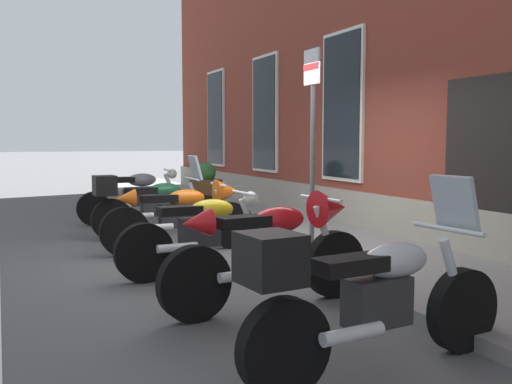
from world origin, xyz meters
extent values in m
plane|color=#4C4C4F|center=(0.00, 0.00, 0.00)|extent=(140.00, 140.00, 0.00)
cube|color=slate|center=(0.00, 1.12, 0.06)|extent=(27.61, 2.25, 0.12)
cube|color=gray|center=(0.00, 2.21, 0.35)|extent=(21.61, 0.10, 0.70)
cube|color=silver|center=(-7.72, 2.23, 2.10)|extent=(1.22, 0.06, 2.52)
cube|color=black|center=(-7.72, 2.20, 2.10)|extent=(1.10, 0.03, 2.40)
cube|color=silver|center=(-4.63, 2.23, 2.10)|extent=(1.22, 0.06, 2.52)
cube|color=black|center=(-4.63, 2.20, 2.10)|extent=(1.10, 0.03, 2.40)
cube|color=silver|center=(-1.54, 2.23, 2.10)|extent=(1.22, 0.06, 2.52)
cube|color=black|center=(-1.54, 2.20, 2.10)|extent=(1.10, 0.03, 2.40)
cube|color=black|center=(1.54, 2.22, 1.15)|extent=(1.10, 0.08, 2.30)
cylinder|color=black|center=(-3.67, -0.04, 0.31)|extent=(0.15, 0.62, 0.61)
cylinder|color=black|center=(-3.75, -1.57, 0.31)|extent=(0.15, 0.62, 0.61)
cylinder|color=silver|center=(-3.68, -0.14, 0.58)|extent=(0.09, 0.33, 0.67)
cube|color=#28282B|center=(-3.71, -0.86, 0.49)|extent=(0.24, 0.45, 0.32)
ellipsoid|color=slate|center=(-3.71, -0.71, 0.80)|extent=(0.29, 0.53, 0.24)
cube|color=black|center=(-3.73, -1.09, 0.81)|extent=(0.24, 0.49, 0.10)
cylinder|color=silver|center=(-3.68, -0.22, 0.97)|extent=(0.62, 0.07, 0.04)
cylinder|color=silver|center=(-3.61, -1.16, 0.36)|extent=(0.11, 0.45, 0.09)
sphere|color=silver|center=(-3.68, -0.14, 0.90)|extent=(0.18, 0.18, 0.18)
cylinder|color=black|center=(-2.12, -0.08, 0.32)|extent=(0.14, 0.64, 0.64)
cylinder|color=black|center=(-2.08, -1.55, 0.32)|extent=(0.14, 0.64, 0.64)
cylinder|color=silver|center=(-2.12, -0.18, 0.55)|extent=(0.08, 0.30, 0.60)
cube|color=#28282B|center=(-2.10, -0.86, 0.50)|extent=(0.23, 0.45, 0.32)
ellipsoid|color=#195633|center=(-2.10, -0.71, 0.74)|extent=(0.27, 0.53, 0.24)
cube|color=black|center=(-2.10, -1.09, 0.75)|extent=(0.23, 0.49, 0.10)
cylinder|color=silver|center=(-2.12, -0.26, 0.91)|extent=(0.62, 0.05, 0.04)
cylinder|color=silver|center=(-1.97, -1.16, 0.37)|extent=(0.10, 0.45, 0.09)
cube|color=#B2BCC6|center=(-2.12, -0.20, 1.09)|extent=(0.36, 0.15, 0.40)
cube|color=black|center=(-2.08, -1.65, 0.85)|extent=(0.37, 0.33, 0.30)
cylinder|color=black|center=(-0.75, -0.12, 0.33)|extent=(0.14, 0.66, 0.66)
cylinder|color=black|center=(-0.78, -1.62, 0.33)|extent=(0.14, 0.66, 0.66)
cylinder|color=silver|center=(-0.75, -0.22, 0.56)|extent=(0.08, 0.30, 0.59)
cube|color=#28282B|center=(-0.76, -0.92, 0.51)|extent=(0.23, 0.45, 0.32)
ellipsoid|color=orange|center=(-0.76, -0.77, 0.74)|extent=(0.27, 0.53, 0.24)
cube|color=black|center=(-0.77, -1.15, 0.75)|extent=(0.23, 0.49, 0.10)
cylinder|color=silver|center=(-0.75, -0.30, 0.91)|extent=(0.62, 0.05, 0.04)
cylinder|color=silver|center=(-0.65, -1.23, 0.38)|extent=(0.10, 0.45, 0.09)
cone|color=orange|center=(-0.75, -0.17, 0.81)|extent=(0.37, 0.35, 0.36)
cone|color=orange|center=(-0.78, -1.60, 0.77)|extent=(0.25, 0.27, 0.24)
cylinder|color=black|center=(0.66, -0.33, 0.32)|extent=(0.14, 0.65, 0.65)
cylinder|color=black|center=(0.71, -1.71, 0.32)|extent=(0.14, 0.65, 0.65)
cylinder|color=silver|center=(0.66, -0.43, 0.56)|extent=(0.08, 0.30, 0.61)
cube|color=#28282B|center=(0.68, -1.07, 0.50)|extent=(0.24, 0.45, 0.32)
ellipsoid|color=gold|center=(0.68, -0.92, 0.75)|extent=(0.28, 0.53, 0.24)
cube|color=black|center=(0.69, -1.30, 0.76)|extent=(0.24, 0.49, 0.10)
cylinder|color=silver|center=(0.66, -0.51, 0.92)|extent=(0.62, 0.06, 0.04)
cylinder|color=silver|center=(0.82, -1.37, 0.37)|extent=(0.11, 0.45, 0.09)
sphere|color=silver|center=(0.66, -0.43, 0.85)|extent=(0.18, 0.18, 0.18)
cylinder|color=black|center=(2.06, -0.14, 0.33)|extent=(0.19, 0.67, 0.66)
cylinder|color=black|center=(2.23, -1.64, 0.33)|extent=(0.19, 0.67, 0.66)
cylinder|color=silver|center=(2.07, -0.24, 0.60)|extent=(0.11, 0.33, 0.66)
cube|color=#28282B|center=(2.15, -0.94, 0.51)|extent=(0.27, 0.46, 0.32)
ellipsoid|color=red|center=(2.13, -0.79, 0.81)|extent=(0.32, 0.55, 0.24)
cube|color=black|center=(2.17, -1.17, 0.82)|extent=(0.27, 0.50, 0.10)
cylinder|color=silver|center=(2.08, -0.32, 0.98)|extent=(0.62, 0.11, 0.04)
cylinder|color=silver|center=(2.30, -1.22, 0.38)|extent=(0.14, 0.46, 0.09)
cone|color=red|center=(2.06, -0.19, 0.88)|extent=(0.40, 0.38, 0.36)
cone|color=red|center=(2.22, -1.62, 0.84)|extent=(0.27, 0.29, 0.24)
cylinder|color=black|center=(3.68, -0.07, 0.31)|extent=(0.18, 0.62, 0.61)
cylinder|color=black|center=(3.83, -1.60, 0.31)|extent=(0.18, 0.62, 0.61)
cylinder|color=silver|center=(3.69, -0.17, 0.55)|extent=(0.10, 0.31, 0.62)
cube|color=#28282B|center=(3.76, -0.88, 0.49)|extent=(0.26, 0.46, 0.32)
ellipsoid|color=#B7BABF|center=(3.74, -0.73, 0.75)|extent=(0.31, 0.54, 0.24)
cube|color=black|center=(3.78, -1.11, 0.76)|extent=(0.27, 0.50, 0.10)
cylinder|color=silver|center=(3.70, -0.25, 0.92)|extent=(0.62, 0.10, 0.04)
cylinder|color=silver|center=(3.91, -1.17, 0.36)|extent=(0.13, 0.46, 0.09)
cube|color=#B2BCC6|center=(3.69, -0.19, 1.10)|extent=(0.37, 0.18, 0.40)
cube|color=black|center=(3.84, -1.70, 0.86)|extent=(0.39, 0.35, 0.30)
cylinder|color=#4C4C51|center=(0.39, 0.55, 1.41)|extent=(0.06, 0.06, 2.58)
cube|color=white|center=(0.39, 0.53, 2.45)|extent=(0.36, 0.03, 0.44)
cube|color=red|center=(0.39, 0.51, 2.45)|extent=(0.36, 0.01, 0.08)
cylinder|color=brown|center=(-4.12, 0.68, 0.43)|extent=(0.66, 0.66, 0.62)
cylinder|color=black|center=(-4.12, 0.68, 0.43)|extent=(0.69, 0.69, 0.04)
sphere|color=#28602D|center=(-4.12, 0.68, 0.88)|extent=(0.40, 0.40, 0.40)
camera|label=1|loc=(6.80, -3.11, 1.54)|focal=40.47mm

